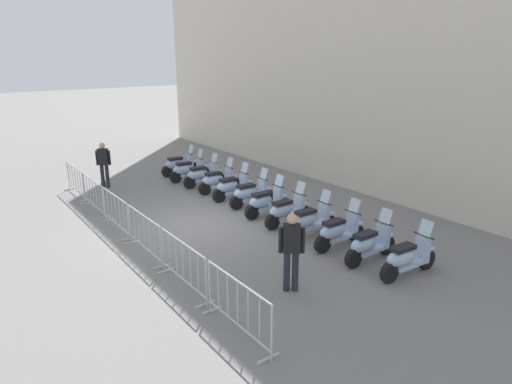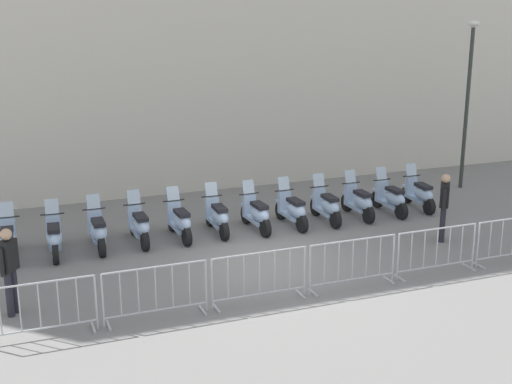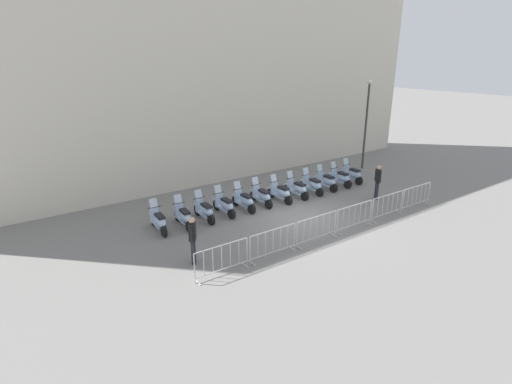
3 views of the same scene
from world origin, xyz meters
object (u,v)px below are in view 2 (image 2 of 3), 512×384
Objects in this scene: street_lamp at (468,88)px; motorcycle_5 at (218,217)px; motorcycle_9 at (359,202)px; barrier_segment_4 at (437,252)px; motorcycle_10 at (391,198)px; motorcycle_11 at (420,194)px; motorcycle_1 at (54,238)px; barrier_segment_2 at (259,278)px; barrier_segment_0 at (40,311)px; motorcycle_4 at (180,222)px; motorcycle_3 at (140,226)px; motorcycle_2 at (98,232)px; motorcycle_6 at (257,214)px; barrier_segment_1 at (156,293)px; motorcycle_7 at (293,210)px; motorcycle_8 at (327,206)px; officer_near_row_end at (444,203)px; officer_mid_plaza at (9,266)px; barrier_segment_3 at (353,264)px; motorcycle_0 at (8,241)px.

motorcycle_5 is at bearing -175.36° from street_lamp.
motorcycle_9 is 4.25m from barrier_segment_4.
motorcycle_10 is 1.00× the size of motorcycle_11.
motorcycle_1 is 5.48m from barrier_segment_2.
motorcycle_11 reaches higher than barrier_segment_0.
motorcycle_4 and motorcycle_5 have the same top height.
motorcycle_5 is at bearing -4.95° from motorcycle_3.
motorcycle_5 is at bearing -4.09° from motorcycle_2.
motorcycle_6 is 0.87× the size of barrier_segment_1.
motorcycle_7 is (1.02, -0.11, 0.00)m from motorcycle_6.
motorcycle_2 is 1.00× the size of motorcycle_8.
motorcycle_1 is 8.78m from barrier_segment_4.
motorcycle_4 is 1.00× the size of officer_near_row_end.
motorcycle_6 is 1.00× the size of motorcycle_7.
street_lamp is at bearing 42.46° from officer_near_row_end.
motorcycle_1 is at bearing 178.00° from motorcycle_3.
motorcycle_1 is 0.99× the size of officer_mid_plaza.
motorcycle_9 is (2.03, -0.15, 0.00)m from motorcycle_7.
motorcycle_8 is 4.44m from barrier_segment_3.
motorcycle_1 reaches higher than barrier_segment_1.
motorcycle_1 is at bearing 176.53° from motorcycle_5.
motorcycle_8 is at bearing 124.51° from officer_near_row_end.
motorcycle_9 reaches higher than barrier_segment_4.
barrier_segment_3 is (1.12, -4.45, 0.07)m from motorcycle_5.
motorcycle_0 and motorcycle_9 have the same top height.
motorcycle_5 is at bearing 170.25° from motorcycle_7.
motorcycle_6 is 2.04m from motorcycle_8.
motorcycle_4 is 10.33m from street_lamp.
motorcycle_10 is at bearing 65.18° from barrier_segment_4.
barrier_segment_2 is at bearing -143.16° from motorcycle_9.
motorcycle_3 reaches higher than barrier_segment_4.
barrier_segment_1 is (1.06, -4.30, 0.07)m from motorcycle_1.
motorcycle_10 is 5.52m from barrier_segment_3.
motorcycle_8 is (5.07, -0.62, 0.00)m from motorcycle_3.
motorcycle_8 is 1.02m from motorcycle_9.
motorcycle_11 is at bearing 9.90° from officer_mid_plaza.
officer_near_row_end is (1.77, -2.58, 0.53)m from motorcycle_8.
barrier_segment_4 is (2.19, -4.42, 0.07)m from motorcycle_6.
barrier_segment_0 is 1.15× the size of officer_near_row_end.
motorcycle_0 is 1.00× the size of motorcycle_3.
motorcycle_2 reaches higher than barrier_segment_1.
motorcycle_9 is at bearing -7.02° from motorcycle_5.
barrier_segment_3 is at bearing -146.37° from street_lamp.
motorcycle_8 is 0.33× the size of street_lamp.
barrier_segment_2 is (1.08, -4.43, 0.07)m from motorcycle_3.
motorcycle_3 is at bearing 124.29° from barrier_segment_3.
motorcycle_6 is (5.09, -0.48, 0.00)m from motorcycle_1.
motorcycle_6 is 8.43m from street_lamp.
motorcycle_8 is (1.01, -0.10, 0.00)m from motorcycle_7.
motorcycle_0 is at bearing 114.53° from barrier_segment_1.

